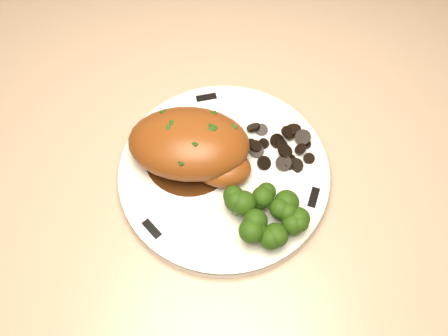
{
  "coord_description": "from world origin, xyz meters",
  "views": [
    {
      "loc": [
        0.51,
        1.29,
        1.46
      ],
      "look_at": [
        0.49,
        1.6,
        0.87
      ],
      "focal_mm": 45.0,
      "sensor_mm": 36.0,
      "label": 1
    }
  ],
  "objects_px": {
    "chicken_breast": "(193,146)",
    "broccoli_florets": "(267,215)",
    "counter": "(87,237)",
    "plate": "(224,175)"
  },
  "relations": [
    {
      "from": "counter",
      "to": "plate",
      "type": "height_order",
      "value": "counter"
    },
    {
      "from": "counter",
      "to": "chicken_breast",
      "type": "distance_m",
      "value": 0.52
    },
    {
      "from": "chicken_breast",
      "to": "broccoli_florets",
      "type": "xyz_separation_m",
      "value": [
        0.09,
        -0.08,
        -0.01
      ]
    },
    {
      "from": "counter",
      "to": "plate",
      "type": "xyz_separation_m",
      "value": [
        0.27,
        -0.07,
        0.42
      ]
    },
    {
      "from": "plate",
      "to": "chicken_breast",
      "type": "relative_size",
      "value": 1.71
    },
    {
      "from": "counter",
      "to": "broccoli_florets",
      "type": "relative_size",
      "value": 20.97
    },
    {
      "from": "broccoli_florets",
      "to": "chicken_breast",
      "type": "bearing_deg",
      "value": 138.06
    },
    {
      "from": "plate",
      "to": "broccoli_florets",
      "type": "distance_m",
      "value": 0.09
    },
    {
      "from": "plate",
      "to": "broccoli_florets",
      "type": "bearing_deg",
      "value": -50.56
    },
    {
      "from": "counter",
      "to": "broccoli_florets",
      "type": "bearing_deg",
      "value": -21.83
    }
  ]
}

